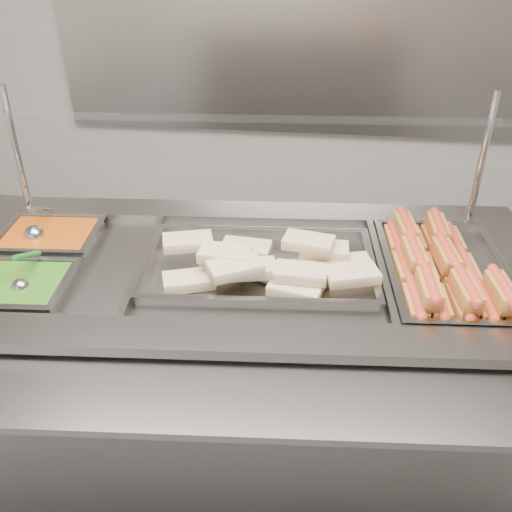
# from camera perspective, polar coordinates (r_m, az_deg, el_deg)

# --- Properties ---
(back_panel) EXTENTS (3.00, 0.04, 1.20)m
(back_panel) POSITION_cam_1_polar(r_m,az_deg,el_deg) (3.62, 4.78, 21.28)
(back_panel) COLOR gray
(back_panel) RESTS_ON ground
(steam_counter) EXTENTS (1.96, 0.98, 0.91)m
(steam_counter) POSITION_cam_1_polar(r_m,az_deg,el_deg) (2.04, -1.45, -11.47)
(steam_counter) COLOR slate
(steam_counter) RESTS_ON ground
(tray_rail) EXTENTS (1.83, 0.51, 0.05)m
(tray_rail) POSITION_cam_1_polar(r_m,az_deg,el_deg) (1.39, -3.17, -13.78)
(tray_rail) COLOR gray
(tray_rail) RESTS_ON steam_counter
(sneeze_guard) EXTENTS (1.68, 0.42, 0.44)m
(sneeze_guard) POSITION_cam_1_polar(r_m,az_deg,el_deg) (1.80, -1.31, 13.19)
(sneeze_guard) COLOR silver
(sneeze_guard) RESTS_ON steam_counter
(pan_hotdogs) EXTENTS (0.38, 0.58, 0.10)m
(pan_hotdogs) POSITION_cam_1_polar(r_m,az_deg,el_deg) (1.85, 18.29, -2.14)
(pan_hotdogs) COLOR gray
(pan_hotdogs) RESTS_ON steam_counter
(pan_wraps) EXTENTS (0.71, 0.45, 0.07)m
(pan_wraps) POSITION_cam_1_polar(r_m,az_deg,el_deg) (1.77, 0.33, -1.37)
(pan_wraps) COLOR gray
(pan_wraps) RESTS_ON steam_counter
(pan_beans) EXTENTS (0.32, 0.26, 0.10)m
(pan_beans) POSITION_cam_1_polar(r_m,az_deg,el_deg) (2.05, -19.80, 1.12)
(pan_beans) COLOR gray
(pan_beans) RESTS_ON steam_counter
(pan_peas) EXTENTS (0.32, 0.26, 0.10)m
(pan_peas) POSITION_cam_1_polar(r_m,az_deg,el_deg) (1.83, -22.85, -3.55)
(pan_peas) COLOR gray
(pan_peas) RESTS_ON steam_counter
(hotdogs_in_buns) EXTENTS (0.34, 0.53, 0.12)m
(hotdogs_in_buns) POSITION_cam_1_polar(r_m,az_deg,el_deg) (1.80, 18.00, -1.15)
(hotdogs_in_buns) COLOR #945C1F
(hotdogs_in_buns) RESTS_ON pan_hotdogs
(tortilla_wraps) EXTENTS (0.67, 0.30, 0.10)m
(tortilla_wraps) POSITION_cam_1_polar(r_m,az_deg,el_deg) (1.71, 1.80, -0.87)
(tortilla_wraps) COLOR tan
(tortilla_wraps) RESTS_ON pan_wraps
(ladle) EXTENTS (0.07, 0.20, 0.14)m
(ladle) POSITION_cam_1_polar(r_m,az_deg,el_deg) (2.03, -21.23, 2.10)
(ladle) COLOR #AFAEB3
(ladle) RESTS_ON pan_beans
(serving_spoon) EXTENTS (0.06, 0.19, 0.13)m
(serving_spoon) POSITION_cam_1_polar(r_m,az_deg,el_deg) (1.78, -22.36, -2.37)
(serving_spoon) COLOR #AFAEB3
(serving_spoon) RESTS_ON pan_peas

